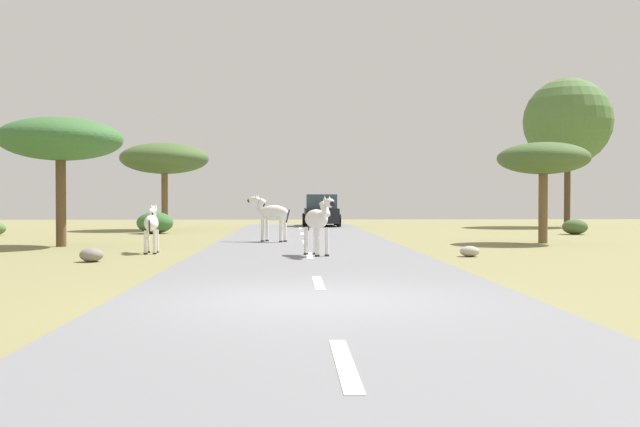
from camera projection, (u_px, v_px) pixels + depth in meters
ground_plane at (310, 303)px, 10.05m from camera, size 90.00×90.00×0.00m
road at (324, 301)px, 10.06m from camera, size 6.00×64.00×0.05m
lane_markings at (327, 310)px, 9.06m from camera, size 0.16×56.00×0.01m
zebra_0 at (318, 220)px, 17.99m from camera, size 0.87×1.52×1.52m
zebra_1 at (152, 224)px, 19.51m from camera, size 0.45×1.44×1.36m
zebra_3 at (271, 214)px, 24.20m from camera, size 1.55×1.09×1.61m
car_0 at (321, 212)px, 39.38m from camera, size 2.03×4.35×1.74m
tree_0 at (61, 140)px, 22.34m from camera, size 3.83×3.83×4.05m
tree_1 at (543, 159)px, 24.12m from camera, size 3.08×3.08×3.42m
tree_3 at (568, 122)px, 39.79m from camera, size 4.87×4.87×8.30m
tree_4 at (164, 159)px, 35.12m from camera, size 4.33×4.33×4.29m
bush_1 at (155, 223)px, 31.30m from camera, size 1.59×1.43×0.95m
bush_2 at (575, 227)px, 30.53m from camera, size 1.08×0.97×0.65m
rock_0 at (470, 251)px, 18.35m from camera, size 0.50×0.48×0.27m
rock_3 at (91, 255)px, 16.77m from camera, size 0.55×0.55×0.33m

